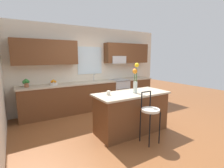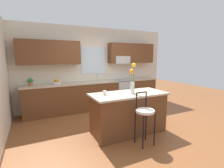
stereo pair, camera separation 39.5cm
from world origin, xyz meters
The scene contains 11 objects.
ground_plane centered at (0.00, 0.00, 0.00)m, with size 14.00×14.00×0.00m, color brown.
back_wall_assembly centered at (0.02, 1.98, 1.51)m, with size 5.60×0.50×2.70m.
counter_run centered at (0.00, 1.70, 0.47)m, with size 4.56×0.64×0.92m.
sink_faucet centered at (0.07, 1.84, 1.06)m, with size 0.02×0.13×0.23m.
oven_range centered at (0.97, 1.68, 0.46)m, with size 0.60×0.64×0.92m.
kitchen_island centered at (0.00, -0.31, 0.46)m, with size 1.72×0.77×0.92m.
bar_stool_near centered at (0.00, -0.91, 0.64)m, with size 0.36×0.36×1.04m.
flower_vase centered at (0.06, -0.36, 1.31)m, with size 0.15×0.15×0.67m.
mug_ceramic centered at (-0.55, -0.22, 0.97)m, with size 0.08×0.08×0.09m, color silver.
fruit_bowl_oranges centered at (-1.29, 1.70, 0.97)m, with size 0.24×0.24×0.16m.
potted_plant_small centered at (-1.99, 1.70, 1.05)m, with size 0.18×0.12×0.23m.
Camera 2 is at (-1.92, -3.38, 1.73)m, focal length 26.40 mm.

